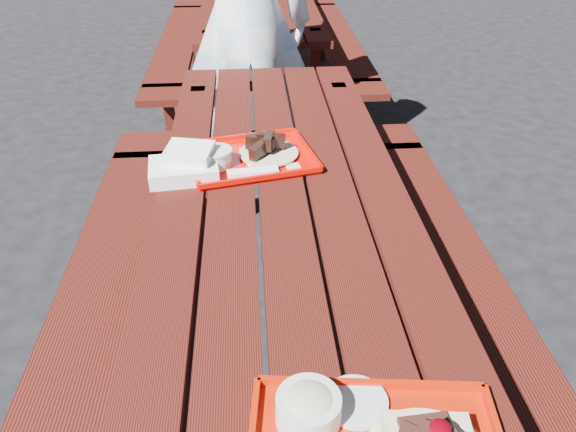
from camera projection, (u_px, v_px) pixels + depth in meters
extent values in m
plane|color=black|center=(285.00, 385.00, 1.99)|extent=(60.00, 60.00, 0.00)
cube|color=#48160D|center=(178.00, 218.00, 1.57)|extent=(0.14, 2.40, 0.04)
cube|color=#48160D|center=(231.00, 216.00, 1.58)|extent=(0.14, 2.40, 0.04)
cube|color=#48160D|center=(284.00, 214.00, 1.59)|extent=(0.14, 2.40, 0.04)
cube|color=#48160D|center=(336.00, 211.00, 1.60)|extent=(0.14, 2.40, 0.04)
cube|color=#48160D|center=(388.00, 209.00, 1.61)|extent=(0.14, 2.40, 0.04)
cube|color=#48160D|center=(96.00, 303.00, 1.72)|extent=(0.25, 2.40, 0.04)
cube|color=#48160D|center=(145.00, 214.00, 2.54)|extent=(0.06, 0.06, 0.42)
cube|color=#48160D|center=(465.00, 285.00, 1.79)|extent=(0.25, 2.40, 0.04)
cube|color=#48160D|center=(396.00, 204.00, 2.61)|extent=(0.06, 0.06, 0.42)
cube|color=#48160D|center=(205.00, 167.00, 2.57)|extent=(0.06, 0.06, 0.75)
cube|color=#48160D|center=(335.00, 162.00, 2.61)|extent=(0.06, 0.06, 0.75)
cube|color=#48160D|center=(270.00, 154.00, 2.56)|extent=(1.40, 0.06, 0.04)
cube|color=#48160D|center=(178.00, 41.00, 4.05)|extent=(0.25, 2.40, 0.04)
cube|color=#48160D|center=(170.00, 115.00, 3.48)|extent=(0.06, 0.06, 0.42)
cube|color=#48160D|center=(190.00, 38.00, 4.88)|extent=(0.06, 0.06, 0.42)
cube|color=#48160D|center=(337.00, 37.00, 4.13)|extent=(0.25, 2.40, 0.04)
cube|color=#48160D|center=(355.00, 110.00, 3.55)|extent=(0.06, 0.06, 0.42)
cube|color=#48160D|center=(322.00, 36.00, 4.95)|extent=(0.06, 0.06, 0.42)
cube|color=#48160D|center=(212.00, 96.00, 3.30)|extent=(0.06, 0.06, 0.75)
cube|color=#48160D|center=(314.00, 93.00, 3.34)|extent=(0.06, 0.06, 0.75)
cube|color=#48160D|center=(221.00, 15.00, 4.90)|extent=(0.06, 0.06, 0.75)
cube|color=#48160D|center=(289.00, 14.00, 4.94)|extent=(0.06, 0.06, 0.75)
cube|color=#48160D|center=(263.00, 86.00, 3.29)|extent=(1.40, 0.06, 0.04)
cube|color=#48160D|center=(255.00, 8.00, 4.89)|extent=(1.40, 0.06, 0.04)
cube|color=#B21905|center=(370.00, 384.00, 1.04)|extent=(0.42, 0.06, 0.02)
ellipsoid|color=#4E0008|center=(442.00, 423.00, 0.84)|extent=(0.03, 0.03, 0.01)
cylinder|color=silver|center=(308.00, 409.00, 0.97)|extent=(0.11, 0.11, 0.06)
ellipsoid|color=beige|center=(309.00, 403.00, 0.96)|extent=(0.10, 0.10, 0.04)
cylinder|color=silver|center=(356.00, 402.00, 1.01)|extent=(0.12, 0.12, 0.01)
cube|color=#D60800|center=(251.00, 159.00, 1.81)|extent=(0.44, 0.37, 0.01)
cube|color=#D60800|center=(240.00, 137.00, 1.93)|extent=(0.38, 0.09, 0.02)
cube|color=#D60800|center=(262.00, 177.00, 1.69)|extent=(0.38, 0.09, 0.02)
cube|color=#D60800|center=(307.00, 148.00, 1.85)|extent=(0.07, 0.29, 0.02)
cube|color=#D60800|center=(191.00, 164.00, 1.76)|extent=(0.07, 0.29, 0.02)
cube|color=white|center=(264.00, 155.00, 1.82)|extent=(0.16, 0.16, 0.01)
cylinder|color=beige|center=(269.00, 153.00, 1.82)|extent=(0.19, 0.19, 0.01)
cylinder|color=silver|center=(216.00, 158.00, 1.76)|extent=(0.10, 0.10, 0.05)
cylinder|color=silver|center=(216.00, 150.00, 1.74)|extent=(0.10, 0.10, 0.01)
cube|color=white|center=(253.00, 172.00, 1.72)|extent=(0.16, 0.06, 0.01)
cube|color=silver|center=(293.00, 166.00, 1.76)|extent=(0.05, 0.04, 0.00)
cube|color=white|center=(184.00, 170.00, 1.72)|extent=(0.22, 0.17, 0.05)
cube|color=white|center=(189.00, 153.00, 1.72)|extent=(0.16, 0.14, 0.04)
imported|color=#B6E1FF|center=(245.00, 22.00, 2.67)|extent=(0.68, 0.46, 1.81)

